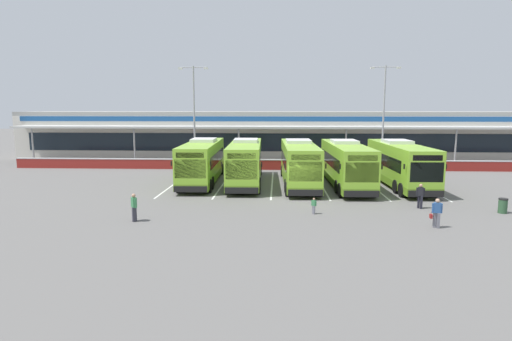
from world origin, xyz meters
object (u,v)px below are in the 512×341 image
(coach_bus_centre, at_px, (299,164))
(pedestrian_child, at_px, (314,205))
(litter_bin, at_px, (503,206))
(pedestrian_in_dark_coat, at_px, (420,195))
(coach_bus_rightmost, at_px, (399,165))
(lamp_post_centre, at_px, (384,110))
(coach_bus_left_centre, at_px, (245,163))
(coach_bus_right_centre, at_px, (346,165))
(pedestrian_near_bin, at_px, (134,206))
(coach_bus_leftmost, at_px, (202,162))
(pedestrian_with_handbag, at_px, (437,212))
(lamp_post_west, at_px, (194,110))

(coach_bus_centre, distance_m, pedestrian_child, 10.04)
(litter_bin, bearing_deg, pedestrian_in_dark_coat, 168.22)
(coach_bus_centre, bearing_deg, coach_bus_rightmost, 0.52)
(coach_bus_rightmost, bearing_deg, lamp_post_centre, 83.32)
(coach_bus_left_centre, xyz_separation_m, litter_bin, (16.75, -9.70, -1.32))
(coach_bus_right_centre, xyz_separation_m, litter_bin, (8.29, -8.91, -1.32))
(coach_bus_centre, xyz_separation_m, pedestrian_near_bin, (-10.01, -12.19, -0.91))
(coach_bus_leftmost, distance_m, pedestrian_in_dark_coat, 18.23)
(coach_bus_right_centre, relative_size, pedestrian_with_handbag, 7.54)
(coach_bus_left_centre, distance_m, coach_bus_centre, 4.61)
(coach_bus_rightmost, distance_m, pedestrian_child, 12.84)
(pedestrian_near_bin, distance_m, lamp_post_centre, 31.57)
(coach_bus_rightmost, distance_m, pedestrian_with_handbag, 12.86)
(coach_bus_rightmost, distance_m, pedestrian_in_dark_coat, 8.31)
(coach_bus_leftmost, height_order, coach_bus_rightmost, same)
(pedestrian_child, height_order, lamp_post_centre, lamp_post_centre)
(pedestrian_with_handbag, height_order, pedestrian_in_dark_coat, same)
(pedestrian_near_bin, relative_size, lamp_post_centre, 0.15)
(coach_bus_centre, bearing_deg, coach_bus_right_centre, -3.06)
(pedestrian_child, xyz_separation_m, pedestrian_near_bin, (-10.45, -2.24, 0.33))
(coach_bus_right_centre, height_order, lamp_post_centre, lamp_post_centre)
(pedestrian_child, relative_size, lamp_post_centre, 0.09)
(pedestrian_in_dark_coat, bearing_deg, litter_bin, -11.78)
(coach_bus_right_centre, xyz_separation_m, pedestrian_near_bin, (-13.89, -11.98, -0.91))
(coach_bus_leftmost, relative_size, lamp_post_west, 1.11)
(pedestrian_near_bin, bearing_deg, lamp_post_west, 92.62)
(coach_bus_leftmost, xyz_separation_m, lamp_post_west, (-2.71, 10.45, 4.50))
(pedestrian_in_dark_coat, height_order, lamp_post_west, lamp_post_west)
(pedestrian_child, bearing_deg, coach_bus_centre, 92.56)
(coach_bus_left_centre, relative_size, pedestrian_child, 12.16)
(pedestrian_child, bearing_deg, lamp_post_centre, 66.88)
(coach_bus_right_centre, height_order, pedestrian_child, coach_bus_right_centre)
(pedestrian_with_handbag, height_order, litter_bin, pedestrian_with_handbag)
(pedestrian_near_bin, bearing_deg, coach_bus_left_centre, 66.95)
(pedestrian_child, bearing_deg, coach_bus_left_centre, 115.48)
(coach_bus_leftmost, relative_size, litter_bin, 13.14)
(coach_bus_right_centre, height_order, pedestrian_with_handbag, coach_bus_right_centre)
(pedestrian_with_handbag, bearing_deg, lamp_post_centre, 83.22)
(coach_bus_centre, distance_m, coach_bus_right_centre, 3.88)
(coach_bus_centre, height_order, pedestrian_child, coach_bus_centre)
(pedestrian_with_handbag, xyz_separation_m, litter_bin, (5.34, 3.53, -0.39))
(coach_bus_leftmost, distance_m, lamp_post_centre, 21.65)
(coach_bus_left_centre, height_order, coach_bus_centre, same)
(coach_bus_right_centre, bearing_deg, lamp_post_west, 142.38)
(coach_bus_centre, bearing_deg, lamp_post_centre, 50.52)
(pedestrian_child, xyz_separation_m, lamp_post_west, (-11.53, 21.28, 5.75))
(coach_bus_leftmost, xyz_separation_m, pedestrian_child, (8.81, -10.83, -1.24))
(coach_bus_right_centre, distance_m, pedestrian_in_dark_coat, 8.74)
(pedestrian_with_handbag, xyz_separation_m, pedestrian_child, (-6.39, 2.70, -0.32))
(lamp_post_west, bearing_deg, coach_bus_right_centre, -37.62)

